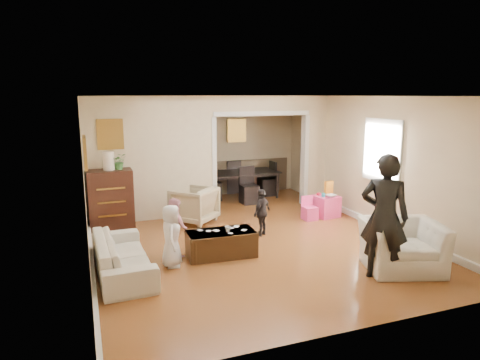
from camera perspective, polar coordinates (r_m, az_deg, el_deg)
name	(u,v)px	position (r m, az deg, el deg)	size (l,w,h in m)	color
floor	(244,237)	(8.16, 0.49, -7.51)	(7.00, 7.00, 0.00)	#A95A2B
partition_left	(152,159)	(9.22, -11.55, 2.77)	(2.75, 0.18, 2.60)	beige
partition_right	(313,151)	(10.51, 9.70, 3.85)	(0.55, 0.18, 2.60)	beige
partition_header	(261,104)	(9.81, 2.83, 10.07)	(2.22, 0.18, 0.35)	beige
window_pane	(382,151)	(8.81, 18.35, 3.68)	(0.03, 0.95, 1.10)	white
framed_art_partition	(110,134)	(8.98, -16.82, 5.82)	(0.45, 0.03, 0.55)	brown
framed_art_sofa_wall	(85,152)	(6.68, -19.87, 3.48)	(0.03, 0.55, 0.40)	brown
framed_art_alcove	(237,130)	(11.37, -0.46, 6.59)	(0.45, 0.03, 0.55)	brown
sofa	(123,255)	(6.72, -15.30, -9.62)	(1.89, 0.74, 0.55)	beige
armchair_back	(194,205)	(9.01, -6.12, -3.30)	(0.79, 0.82, 0.74)	tan
armchair_front	(402,246)	(7.06, 20.65, -8.15)	(1.12, 0.98, 0.73)	beige
dresser	(111,199)	(8.90, -16.74, -2.47)	(0.86, 0.48, 1.18)	#371B10
table_lamp	(109,161)	(8.75, -17.03, 2.43)	(0.22, 0.22, 0.36)	#FFECCF
potted_plant	(119,161)	(8.77, -15.72, 2.38)	(0.29, 0.25, 0.32)	#407D37
coffee_table	(221,244)	(7.18, -2.52, -8.41)	(1.11, 0.56, 0.42)	#392312
coffee_cup	(228,229)	(7.09, -1.64, -6.52)	(0.09, 0.09, 0.09)	silver
play_table	(326,206)	(9.60, 11.30, -3.42)	(0.48, 0.48, 0.46)	#EB3E84
cereal_box	(329,188)	(9.65, 11.68, -1.02)	(0.20, 0.07, 0.30)	yellow
cyan_cup	(323,195)	(9.44, 11.00, -1.96)	(0.08, 0.08, 0.08)	#28C8C4
toy_block	(319,194)	(9.58, 10.37, -1.84)	(0.08, 0.06, 0.05)	red
play_bowl	(331,196)	(9.46, 11.99, -2.05)	(0.21, 0.21, 0.05)	white
dining_table	(240,185)	(11.10, 0.01, -0.62)	(1.93, 1.08, 0.68)	black
adult_person	(384,217)	(6.47, 18.57, -4.65)	(0.67, 0.44, 1.83)	black
child_kneel_a	(171,236)	(6.76, -9.08, -7.32)	(0.48, 0.31, 0.98)	silver
child_kneel_b	(175,227)	(7.21, -8.61, -6.16)	(0.47, 0.37, 0.97)	pink
child_toddler	(262,212)	(8.13, 2.92, -4.29)	(0.53, 0.22, 0.90)	black
craft_papers	(224,230)	(7.19, -2.15, -6.60)	(0.79, 0.43, 0.00)	white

